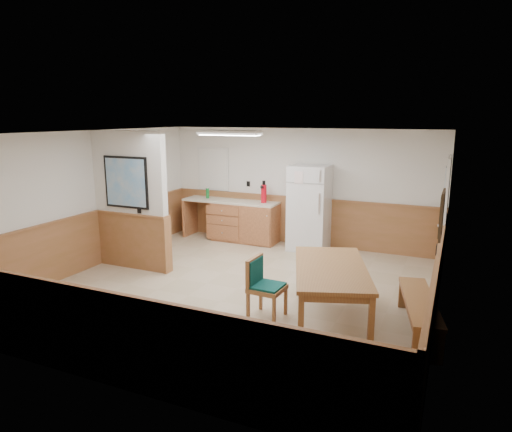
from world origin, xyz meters
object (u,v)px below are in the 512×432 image
at_px(dining_table, 331,273).
at_px(fire_extinguisher, 264,193).
at_px(refrigerator, 309,208).
at_px(dining_chair, 261,282).
at_px(soap_bottle, 208,193).
at_px(dining_bench, 419,307).

distance_m(dining_table, fire_extinguisher, 3.99).
height_order(refrigerator, dining_chair, refrigerator).
relative_size(dining_table, soap_bottle, 9.06).
distance_m(dining_bench, soap_bottle, 5.85).
distance_m(dining_table, dining_bench, 1.20).
distance_m(refrigerator, dining_bench, 3.95).
bearing_deg(fire_extinguisher, dining_chair, -90.29).
bearing_deg(soap_bottle, fire_extinguisher, 0.71).
xyz_separation_m(fire_extinguisher, soap_bottle, (-1.39, -0.02, -0.10)).
xyz_separation_m(refrigerator, dining_table, (1.28, -3.11, -0.23)).
relative_size(refrigerator, soap_bottle, 7.66).
bearing_deg(fire_extinguisher, refrigerator, -27.68).
relative_size(dining_chair, soap_bottle, 3.68).
xyz_separation_m(refrigerator, dining_chair, (0.39, -3.43, -0.39)).
xyz_separation_m(refrigerator, dining_bench, (2.44, -3.05, -0.54)).
xyz_separation_m(dining_bench, soap_bottle, (-4.90, 3.13, 0.67)).
height_order(refrigerator, soap_bottle, refrigerator).
bearing_deg(dining_table, refrigerator, 93.16).
distance_m(refrigerator, soap_bottle, 2.46).
relative_size(fire_extinguisher, soap_bottle, 2.09).
height_order(dining_bench, soap_bottle, soap_bottle).
distance_m(refrigerator, dining_table, 3.37).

